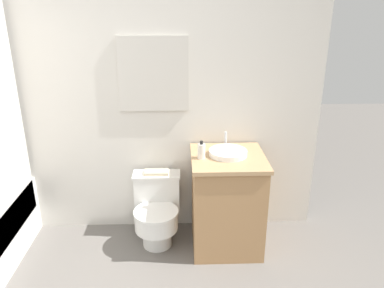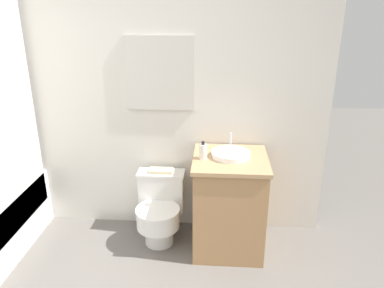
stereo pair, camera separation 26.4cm
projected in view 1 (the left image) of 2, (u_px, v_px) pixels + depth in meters
The scene contains 6 objects.
wall_back at pixel (105, 87), 2.96m from camera, with size 3.50×0.07×2.50m.
toilet at pixel (157, 211), 3.06m from camera, with size 0.39×0.48×0.56m.
vanity at pixel (227, 201), 2.99m from camera, with size 0.57×0.58×0.78m.
sink at pixel (228, 152), 2.86m from camera, with size 0.29×0.33×0.13m.
soap_bottle at pixel (201, 151), 2.79m from camera, with size 0.06×0.06×0.14m.
book_on_tank at pixel (156, 172), 3.07m from camera, with size 0.20×0.11×0.02m.
Camera 1 is at (0.60, -1.10, 1.88)m, focal length 35.00 mm.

